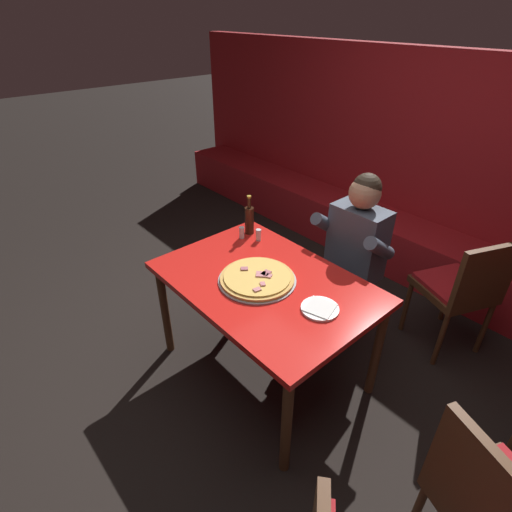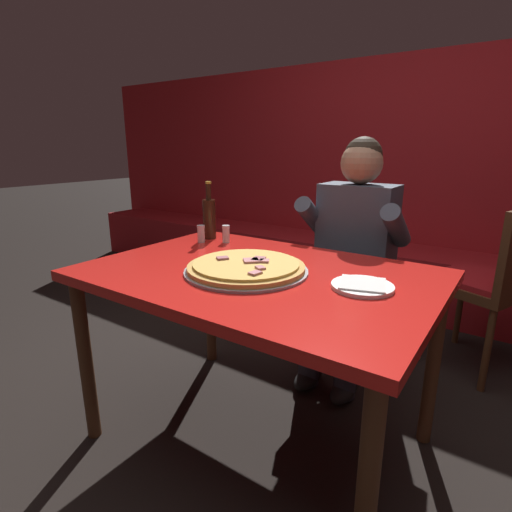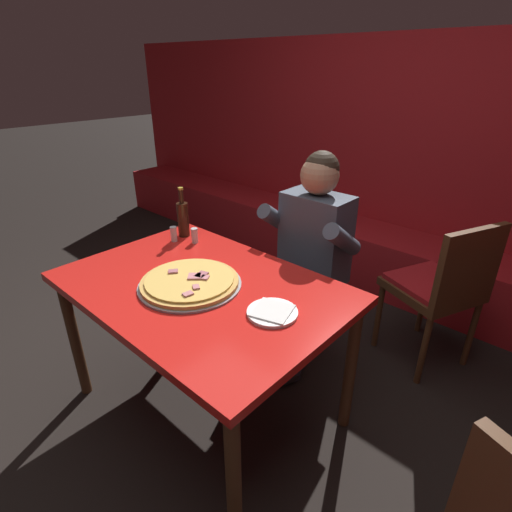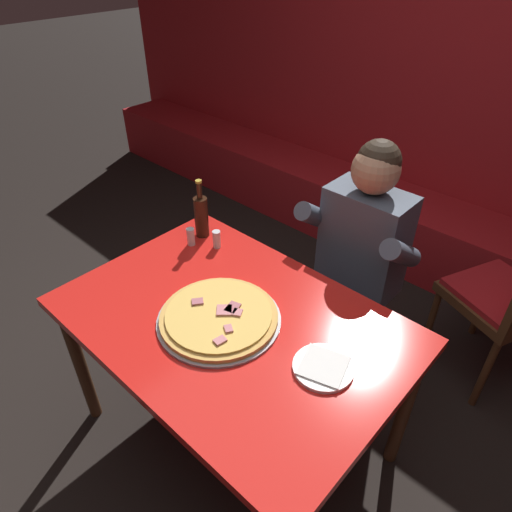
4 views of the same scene
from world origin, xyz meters
The scene contains 11 objects.
ground_plane centered at (0.00, 0.00, 0.00)m, with size 24.00×24.00×0.00m, color black.
booth_wall_panel centered at (0.00, 2.18, 0.95)m, with size 6.80×0.16×1.90m, color #A3191E.
booth_bench centered at (0.00, 1.86, 0.23)m, with size 6.46×0.48×0.46m, color #A3191E.
main_dining_table centered at (0.00, 0.00, 0.68)m, with size 1.32×0.91×0.77m.
pizza centered at (-0.03, -0.04, 0.78)m, with size 0.47×0.47×0.05m.
plate_white_paper centered at (0.40, 0.04, 0.77)m, with size 0.21×0.21×0.02m.
beer_bottle centered at (-0.52, 0.31, 0.88)m, with size 0.07×0.07×0.29m.
shaker_red_pepper_flakes centered at (-0.49, 0.22, 0.80)m, with size 0.04×0.04×0.09m.
shaker_black_pepper centered at (-0.39, 0.29, 0.80)m, with size 0.04×0.04×0.09m.
diner_seated_blue_shirt centered at (0.10, 0.69, 0.71)m, with size 0.53×0.53×1.27m.
dining_chair_near_left centered at (0.73, 1.16, 0.56)m, with size 0.58×0.58×0.94m.
Camera 3 is at (1.27, -1.01, 1.69)m, focal length 28.00 mm.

